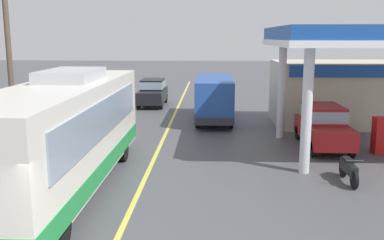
# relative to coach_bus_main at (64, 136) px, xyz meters

# --- Properties ---
(ground) EXTENTS (120.00, 120.00, 0.00)m
(ground) POSITION_rel_coach_bus_main_xyz_m (2.28, 13.43, -1.72)
(ground) COLOR #4C4C51
(lane_divider_stripe) EXTENTS (0.16, 50.00, 0.01)m
(lane_divider_stripe) POSITION_rel_coach_bus_main_xyz_m (2.28, 8.43, -1.72)
(lane_divider_stripe) COLOR #D8CC4C
(lane_divider_stripe) RESTS_ON ground
(coach_bus_main) EXTENTS (2.60, 11.04, 3.69)m
(coach_bus_main) POSITION_rel_coach_bus_main_xyz_m (0.00, 0.00, 0.00)
(coach_bus_main) COLOR silver
(coach_bus_main) RESTS_ON ground
(gas_station_roadside) EXTENTS (9.10, 11.95, 5.10)m
(gas_station_roadside) POSITION_rel_coach_bus_main_xyz_m (11.49, 9.00, 0.91)
(gas_station_roadside) COLOR #194799
(gas_station_roadside) RESTS_ON ground
(car_at_pump) EXTENTS (1.70, 4.20, 1.82)m
(car_at_pump) POSITION_rel_coach_bus_main_xyz_m (9.34, 5.75, -0.71)
(car_at_pump) COLOR maroon
(car_at_pump) RESTS_ON ground
(minibus_opposing_lane) EXTENTS (2.04, 6.13, 2.44)m
(minibus_opposing_lane) POSITION_rel_coach_bus_main_xyz_m (4.68, 11.55, -0.25)
(minibus_opposing_lane) COLOR #264C9E
(minibus_opposing_lane) RESTS_ON ground
(motorcycle_parked_forecourt) EXTENTS (0.55, 1.80, 0.92)m
(motorcycle_parked_forecourt) POSITION_rel_coach_bus_main_xyz_m (9.02, 1.10, -1.28)
(motorcycle_parked_forecourt) COLOR black
(motorcycle_parked_forecourt) RESTS_ON ground
(pedestrian_near_pump) EXTENTS (0.55, 0.22, 1.66)m
(pedestrian_near_pump) POSITION_rel_coach_bus_main_xyz_m (9.69, 5.21, -0.79)
(pedestrian_near_pump) COLOR #33333F
(pedestrian_near_pump) RESTS_ON ground
(car_trailing_behind_bus) EXTENTS (1.70, 4.20, 1.82)m
(car_trailing_behind_bus) POSITION_rel_coach_bus_main_xyz_m (0.49, 16.96, -0.71)
(car_trailing_behind_bus) COLOR black
(car_trailing_behind_bus) RESTS_ON ground
(utility_pole_roadside) EXTENTS (1.80, 0.24, 7.51)m
(utility_pole_roadside) POSITION_rel_coach_bus_main_xyz_m (-4.42, 6.22, 2.21)
(utility_pole_roadside) COLOR brown
(utility_pole_roadside) RESTS_ON ground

